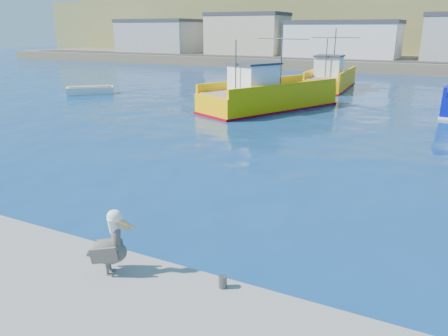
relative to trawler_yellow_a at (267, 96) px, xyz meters
The scene contains 7 objects.
ground 22.96m from the trawler_yellow_a, 74.69° to the right, with size 260.00×260.00×0.00m, color #071E54.
dock_bollards 26.38m from the trawler_yellow_a, 75.38° to the right, with size 36.20×0.20×0.30m.
far_shore 87.65m from the trawler_yellow_a, 86.02° to the left, with size 200.00×81.00×24.00m.
trawler_yellow_a is the anchor object (origin of this frame).
trawler_yellow_b 15.30m from the trawler_yellow_a, 84.70° to the left, with size 5.27×11.31×6.49m.
skiff_left 19.24m from the trawler_yellow_a, behind, with size 4.42×4.26×0.99m.
pelican 26.94m from the trawler_yellow_a, 76.57° to the right, with size 1.36×0.89×1.72m.
Camera 1 is at (7.14, -11.43, 6.39)m, focal length 35.00 mm.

